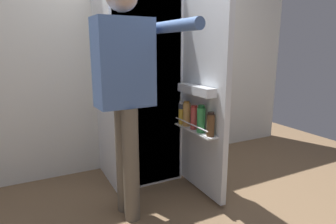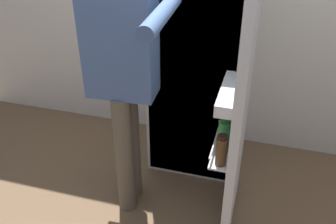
% 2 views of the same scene
% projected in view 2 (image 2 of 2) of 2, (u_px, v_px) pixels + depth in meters
% --- Properties ---
extents(ground_plane, '(5.65, 5.65, 0.00)m').
position_uv_depth(ground_plane, '(181.00, 197.00, 2.69)').
color(ground_plane, brown).
extents(refrigerator, '(0.72, 1.24, 1.78)m').
position_uv_depth(refrigerator, '(204.00, 58.00, 2.62)').
color(refrigerator, silver).
rests_on(refrigerator, ground_plane).
extents(person, '(0.56, 0.71, 1.73)m').
position_uv_depth(person, '(124.00, 66.00, 2.14)').
color(person, '#665B4C').
rests_on(person, ground_plane).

